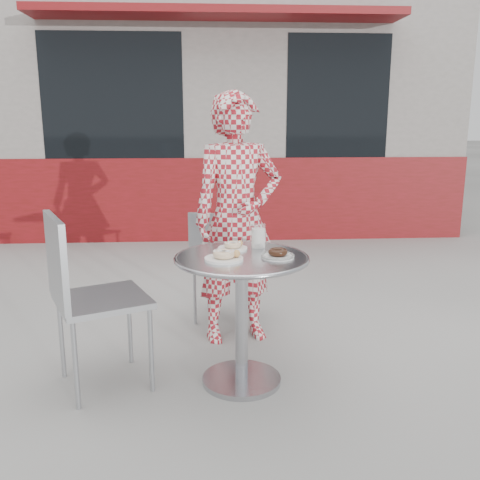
{
  "coord_description": "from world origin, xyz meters",
  "views": [
    {
      "loc": [
        -0.14,
        -2.75,
        1.48
      ],
      "look_at": [
        0.04,
        0.12,
        0.81
      ],
      "focal_mm": 40.0,
      "sensor_mm": 36.0,
      "label": 1
    }
  ],
  "objects": [
    {
      "name": "seated_person",
      "position": [
        0.06,
        0.68,
        0.82
      ],
      "size": [
        0.67,
        0.52,
        1.64
      ],
      "primitive_type": "imported",
      "rotation": [
        0.0,
        0.0,
        0.23
      ],
      "color": "maroon",
      "rests_on": "ground"
    },
    {
      "name": "plate_near",
      "position": [
        -0.05,
        -0.04,
        0.76
      ],
      "size": [
        0.2,
        0.2,
        0.05
      ],
      "rotation": [
        0.0,
        0.0,
        -0.32
      ],
      "color": "white",
      "rests_on": "bistro_table"
    },
    {
      "name": "plate_checker",
      "position": [
        0.23,
        -0.0,
        0.76
      ],
      "size": [
        0.18,
        0.18,
        0.05
      ],
      "rotation": [
        0.0,
        0.0,
        -0.18
      ],
      "color": "white",
      "rests_on": "bistro_table"
    },
    {
      "name": "bistro_table",
      "position": [
        0.04,
        0.03,
        0.56
      ],
      "size": [
        0.74,
        0.74,
        0.74
      ],
      "rotation": [
        0.0,
        0.0,
        0.1
      ],
      "color": "silver",
      "rests_on": "ground"
    },
    {
      "name": "storefront",
      "position": [
        -0.0,
        5.56,
        1.49
      ],
      "size": [
        6.02,
        4.55,
        3.0
      ],
      "color": "gray",
      "rests_on": "ground"
    },
    {
      "name": "chair_far",
      "position": [
        -0.03,
        1.02,
        0.26
      ],
      "size": [
        0.49,
        0.5,
        0.83
      ],
      "rotation": [
        0.0,
        0.0,
        2.84
      ],
      "color": "#A4A7AB",
      "rests_on": "ground"
    },
    {
      "name": "chair_left",
      "position": [
        -0.73,
        0.05,
        0.3
      ],
      "size": [
        0.62,
        0.62,
        0.98
      ],
      "rotation": [
        0.0,
        0.0,
        2.0
      ],
      "color": "#A4A7AB",
      "rests_on": "ground"
    },
    {
      "name": "plate_far",
      "position": [
        0.0,
        0.19,
        0.76
      ],
      "size": [
        0.17,
        0.17,
        0.04
      ],
      "rotation": [
        0.0,
        0.0,
        0.29
      ],
      "color": "white",
      "rests_on": "bistro_table"
    },
    {
      "name": "ground",
      "position": [
        0.0,
        0.0,
        0.0
      ],
      "size": [
        60.0,
        60.0,
        0.0
      ],
      "primitive_type": "plane",
      "color": "#A8A5A0",
      "rests_on": "ground"
    },
    {
      "name": "milk_cup",
      "position": [
        0.15,
        0.23,
        0.8
      ],
      "size": [
        0.08,
        0.08,
        0.13
      ],
      "rotation": [
        0.0,
        0.0,
        0.21
      ],
      "color": "white",
      "rests_on": "bistro_table"
    }
  ]
}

